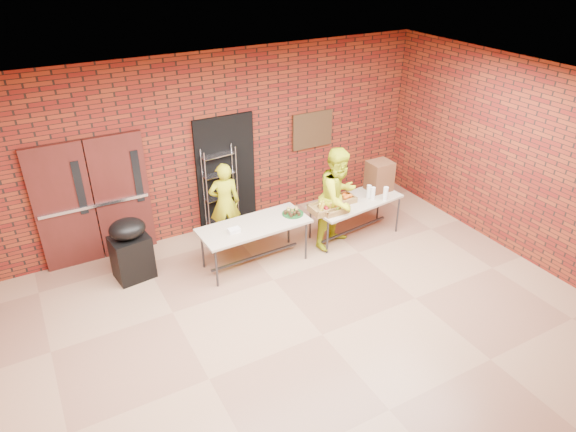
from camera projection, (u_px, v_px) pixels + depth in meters
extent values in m
cube|color=#855E48|center=(322.00, 336.00, 7.04)|extent=(8.00, 7.00, 0.04)
cube|color=silver|center=(332.00, 105.00, 5.47)|extent=(8.00, 7.00, 0.04)
cube|color=maroon|center=(218.00, 144.00, 8.95)|extent=(8.00, 0.04, 3.20)
cube|color=maroon|center=(545.00, 170.00, 7.95)|extent=(0.04, 7.00, 3.20)
cube|color=#461714|center=(64.00, 208.00, 8.03)|extent=(0.88, 0.08, 2.10)
cube|color=#461714|center=(122.00, 195.00, 8.41)|extent=(0.88, 0.08, 2.10)
cube|color=black|center=(80.00, 188.00, 7.97)|extent=(0.12, 0.02, 0.90)
cube|color=black|center=(137.00, 177.00, 8.35)|extent=(0.12, 0.02, 0.90)
cube|color=#ADADB4|center=(95.00, 206.00, 8.20)|extent=(1.70, 0.04, 0.05)
cube|color=black|center=(226.00, 173.00, 9.21)|extent=(1.10, 0.06, 2.10)
cube|color=#402C19|center=(312.00, 130.00, 9.72)|extent=(0.85, 0.04, 0.70)
cube|color=tan|center=(254.00, 226.00, 8.21)|extent=(1.82, 0.81, 0.04)
cube|color=#313237|center=(255.00, 257.00, 8.50)|extent=(1.59, 0.10, 0.03)
cylinder|color=#313237|center=(203.00, 249.00, 8.28)|extent=(0.04, 0.04, 0.70)
cylinder|color=#313237|center=(289.00, 225.00, 8.96)|extent=(0.04, 0.04, 0.70)
cylinder|color=#313237|center=(216.00, 268.00, 7.83)|extent=(0.04, 0.04, 0.70)
cylinder|color=#313237|center=(306.00, 241.00, 8.50)|extent=(0.04, 0.04, 0.70)
cube|color=tan|center=(356.00, 202.00, 9.03)|extent=(1.77, 0.91, 0.04)
cube|color=#313237|center=(354.00, 229.00, 9.30)|extent=(1.50, 0.23, 0.03)
cylinder|color=#313237|center=(310.00, 222.00, 9.10)|extent=(0.03, 0.03, 0.66)
cylinder|color=#313237|center=(378.00, 203.00, 9.74)|extent=(0.03, 0.03, 0.66)
cylinder|color=#313237|center=(328.00, 237.00, 8.66)|extent=(0.03, 0.03, 0.66)
cylinder|color=#313237|center=(398.00, 216.00, 9.30)|extent=(0.03, 0.03, 0.66)
cube|color=olive|center=(324.00, 210.00, 8.65)|extent=(0.46, 0.36, 0.07)
cube|color=olive|center=(343.00, 200.00, 8.97)|extent=(0.41, 0.32, 0.06)
cube|color=olive|center=(333.00, 210.00, 8.64)|extent=(0.42, 0.33, 0.07)
cylinder|color=#13491C|center=(293.00, 214.00, 8.51)|extent=(0.36, 0.36, 0.01)
cube|color=white|center=(234.00, 230.00, 7.99)|extent=(0.18, 0.12, 0.06)
cube|color=#4F2D1B|center=(379.00, 176.00, 9.28)|extent=(0.42, 0.37, 0.55)
cylinder|color=white|center=(373.00, 193.00, 9.01)|extent=(0.08, 0.08, 0.23)
cylinder|color=white|center=(386.00, 194.00, 8.98)|extent=(0.08, 0.08, 0.25)
cylinder|color=white|center=(369.00, 192.00, 9.06)|extent=(0.08, 0.08, 0.24)
cube|color=black|center=(132.00, 257.00, 8.05)|extent=(0.62, 0.53, 0.72)
ellipsoid|color=black|center=(127.00, 229.00, 7.80)|extent=(0.61, 0.54, 0.31)
imported|color=#BDCA16|center=(225.00, 203.00, 8.86)|extent=(0.60, 0.46, 1.47)
imported|color=#BDCA16|center=(339.00, 198.00, 8.69)|extent=(1.05, 0.94, 1.78)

